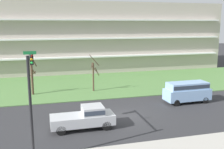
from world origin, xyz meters
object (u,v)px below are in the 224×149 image
(pickup_silver_near_left, at_px, (85,117))
(traffic_signal_mast, at_px, (31,85))
(van_blue_center_left, at_px, (187,91))
(tree_left, at_px, (94,75))
(tree_far_left, at_px, (32,77))

(pickup_silver_near_left, relative_size, traffic_signal_mast, 0.78)
(pickup_silver_near_left, xyz_separation_m, van_blue_center_left, (12.39, 4.50, 0.38))
(tree_left, height_order, van_blue_center_left, tree_left)
(tree_far_left, relative_size, traffic_signal_mast, 0.81)
(tree_left, xyz_separation_m, van_blue_center_left, (9.36, -7.47, -0.87))
(traffic_signal_mast, bearing_deg, pickup_silver_near_left, 34.31)
(traffic_signal_mast, bearing_deg, van_blue_center_left, 23.89)
(tree_left, distance_m, van_blue_center_left, 12.00)
(tree_left, xyz_separation_m, traffic_signal_mast, (-7.17, -14.79, 2.48))
(pickup_silver_near_left, bearing_deg, tree_left, 75.16)
(van_blue_center_left, bearing_deg, traffic_signal_mast, 22.29)
(tree_far_left, relative_size, pickup_silver_near_left, 1.04)
(van_blue_center_left, bearing_deg, tree_left, -40.20)
(tree_left, xyz_separation_m, pickup_silver_near_left, (-3.04, -11.97, -1.25))
(tree_left, distance_m, pickup_silver_near_left, 12.41)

